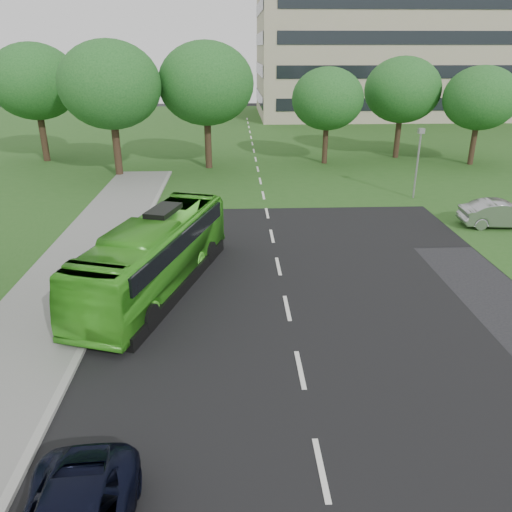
{
  "coord_description": "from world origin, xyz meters",
  "views": [
    {
      "loc": [
        -1.95,
        -14.92,
        9.28
      ],
      "look_at": [
        -1.14,
        3.47,
        1.6
      ],
      "focal_mm": 35.0,
      "sensor_mm": 36.0,
      "label": 1
    }
  ],
  "objects_px": {
    "tree_park_a": "(110,85)",
    "tree_park_d": "(403,90)",
    "office_building": "(400,24)",
    "sedan": "(502,214)",
    "camera_pole": "(418,154)",
    "tree_park_b": "(206,84)",
    "tree_park_c": "(328,99)",
    "tree_park_e": "(481,98)",
    "bus": "(155,255)",
    "tree_park_f": "(35,82)"
  },
  "relations": [
    {
      "from": "sedan",
      "to": "camera_pole",
      "type": "distance_m",
      "value": 6.96
    },
    {
      "from": "tree_park_f",
      "to": "tree_park_d",
      "type": "bearing_deg",
      "value": 0.11
    },
    {
      "from": "tree_park_d",
      "to": "tree_park_e",
      "type": "bearing_deg",
      "value": -29.53
    },
    {
      "from": "sedan",
      "to": "bus",
      "type": "bearing_deg",
      "value": 114.46
    },
    {
      "from": "sedan",
      "to": "camera_pole",
      "type": "bearing_deg",
      "value": 30.05
    },
    {
      "from": "tree_park_e",
      "to": "tree_park_b",
      "type": "bearing_deg",
      "value": -179.19
    },
    {
      "from": "bus",
      "to": "tree_park_e",
      "type": "bearing_deg",
      "value": 61.33
    },
    {
      "from": "tree_park_c",
      "to": "camera_pole",
      "type": "distance_m",
      "value": 12.14
    },
    {
      "from": "tree_park_f",
      "to": "camera_pole",
      "type": "bearing_deg",
      "value": -24.86
    },
    {
      "from": "bus",
      "to": "tree_park_f",
      "type": "bearing_deg",
      "value": 134.25
    },
    {
      "from": "office_building",
      "to": "camera_pole",
      "type": "bearing_deg",
      "value": -104.87
    },
    {
      "from": "office_building",
      "to": "tree_park_d",
      "type": "bearing_deg",
      "value": -105.99
    },
    {
      "from": "bus",
      "to": "camera_pole",
      "type": "xyz_separation_m",
      "value": [
        15.24,
        12.87,
        1.48
      ]
    },
    {
      "from": "office_building",
      "to": "sedan",
      "type": "xyz_separation_m",
      "value": [
        -9.01,
        -50.94,
        -11.76
      ]
    },
    {
      "from": "tree_park_a",
      "to": "tree_park_d",
      "type": "distance_m",
      "value": 24.62
    },
    {
      "from": "office_building",
      "to": "sedan",
      "type": "relative_size",
      "value": 8.91
    },
    {
      "from": "tree_park_b",
      "to": "tree_park_c",
      "type": "height_order",
      "value": "tree_park_b"
    },
    {
      "from": "tree_park_d",
      "to": "tree_park_f",
      "type": "height_order",
      "value": "tree_park_f"
    },
    {
      "from": "sedan",
      "to": "tree_park_a",
      "type": "bearing_deg",
      "value": 64.63
    },
    {
      "from": "tree_park_c",
      "to": "bus",
      "type": "relative_size",
      "value": 0.75
    },
    {
      "from": "tree_park_a",
      "to": "bus",
      "type": "height_order",
      "value": "tree_park_a"
    },
    {
      "from": "tree_park_e",
      "to": "tree_park_f",
      "type": "distance_m",
      "value": 37.21
    },
    {
      "from": "tree_park_d",
      "to": "camera_pole",
      "type": "bearing_deg",
      "value": -102.17
    },
    {
      "from": "tree_park_d",
      "to": "tree_park_f",
      "type": "xyz_separation_m",
      "value": [
        -31.49,
        -0.06,
        0.78
      ]
    },
    {
      "from": "tree_park_d",
      "to": "tree_park_f",
      "type": "relative_size",
      "value": 0.89
    },
    {
      "from": "tree_park_d",
      "to": "sedan",
      "type": "distance_m",
      "value": 19.9
    },
    {
      "from": "office_building",
      "to": "bus",
      "type": "bearing_deg",
      "value": -115.16
    },
    {
      "from": "tree_park_c",
      "to": "camera_pole",
      "type": "relative_size",
      "value": 1.73
    },
    {
      "from": "tree_park_b",
      "to": "bus",
      "type": "bearing_deg",
      "value": -92.96
    },
    {
      "from": "tree_park_e",
      "to": "tree_park_f",
      "type": "xyz_separation_m",
      "value": [
        -37.06,
        3.09,
        1.2
      ]
    },
    {
      "from": "tree_park_e",
      "to": "camera_pole",
      "type": "distance_m",
      "value": 13.45
    },
    {
      "from": "sedan",
      "to": "tree_park_d",
      "type": "bearing_deg",
      "value": 3.74
    },
    {
      "from": "office_building",
      "to": "bus",
      "type": "xyz_separation_m",
      "value": [
        -27.2,
        -57.9,
        -11.02
      ]
    },
    {
      "from": "tree_park_f",
      "to": "camera_pole",
      "type": "height_order",
      "value": "tree_park_f"
    },
    {
      "from": "tree_park_e",
      "to": "sedan",
      "type": "distance_m",
      "value": 17.63
    },
    {
      "from": "camera_pole",
      "to": "tree_park_d",
      "type": "bearing_deg",
      "value": 90.75
    },
    {
      "from": "office_building",
      "to": "bus",
      "type": "distance_m",
      "value": 64.91
    },
    {
      "from": "tree_park_d",
      "to": "sedan",
      "type": "xyz_separation_m",
      "value": [
        0.08,
        -19.22,
        -5.16
      ]
    },
    {
      "from": "tree_park_a",
      "to": "tree_park_c",
      "type": "relative_size",
      "value": 1.26
    },
    {
      "from": "tree_park_b",
      "to": "tree_park_f",
      "type": "height_order",
      "value": "tree_park_b"
    },
    {
      "from": "office_building",
      "to": "tree_park_e",
      "type": "relative_size",
      "value": 4.97
    },
    {
      "from": "bus",
      "to": "camera_pole",
      "type": "bearing_deg",
      "value": 57.3
    },
    {
      "from": "camera_pole",
      "to": "tree_park_b",
      "type": "bearing_deg",
      "value": 157.94
    },
    {
      "from": "tree_park_b",
      "to": "tree_park_e",
      "type": "xyz_separation_m",
      "value": [
        22.51,
        0.32,
        -1.21
      ]
    },
    {
      "from": "tree_park_e",
      "to": "tree_park_f",
      "type": "relative_size",
      "value": 0.82
    },
    {
      "from": "tree_park_a",
      "to": "tree_park_d",
      "type": "relative_size",
      "value": 1.14
    },
    {
      "from": "office_building",
      "to": "tree_park_b",
      "type": "bearing_deg",
      "value": -126.49
    },
    {
      "from": "office_building",
      "to": "tree_park_e",
      "type": "xyz_separation_m",
      "value": [
        -3.52,
        -34.87,
        -7.01
      ]
    },
    {
      "from": "tree_park_a",
      "to": "tree_park_e",
      "type": "relative_size",
      "value": 1.24
    },
    {
      "from": "tree_park_a",
      "to": "camera_pole",
      "type": "bearing_deg",
      "value": -19.18
    }
  ]
}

